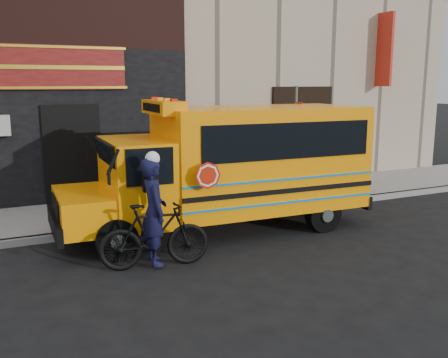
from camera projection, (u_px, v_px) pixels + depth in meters
The scene contains 8 objects.
ground at pixel (285, 250), 9.90m from camera, with size 120.00×120.00×0.00m, color black.
curb at pixel (228, 216), 12.19m from camera, with size 40.00×0.20×0.15m, color gray.
sidewalk at pixel (204, 203), 13.52m from camera, with size 40.00×3.00×0.15m, color slate.
building at pixel (133, 2), 18.00m from camera, with size 20.00×10.70×12.00m.
school_bus at pixel (233, 164), 11.04m from camera, with size 6.96×2.47×2.92m.
sign_pole at pixel (296, 142), 12.86m from camera, with size 0.08×0.28×3.19m.
bicycle at pixel (155, 236), 8.88m from camera, with size 0.56×1.97×1.19m, color black.
cyclist at pixel (154, 214), 8.89m from camera, with size 0.71×0.46×1.94m, color black.
Camera 1 is at (-5.13, -8.03, 3.28)m, focal length 40.00 mm.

